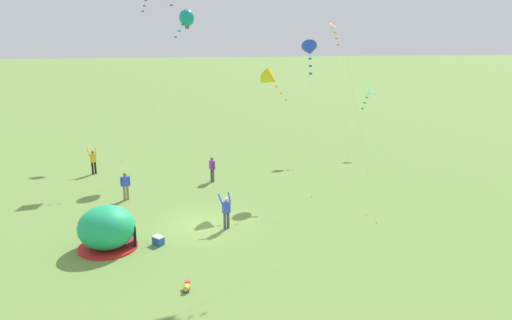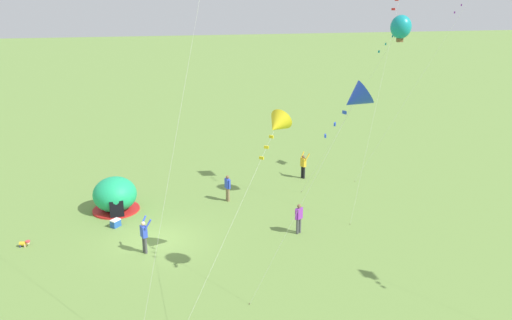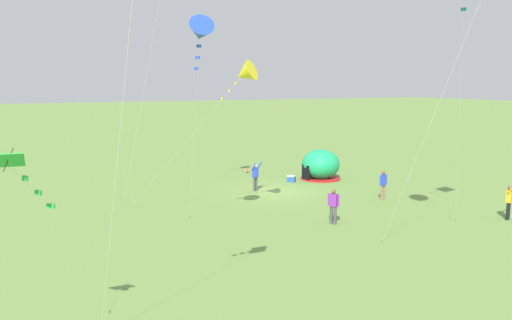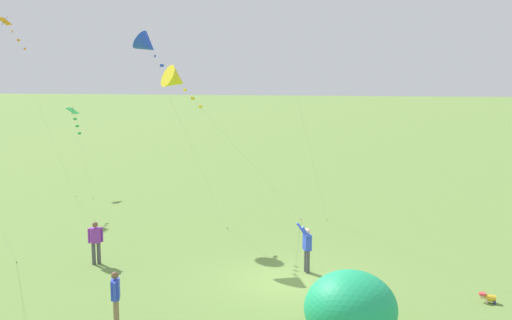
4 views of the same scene
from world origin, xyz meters
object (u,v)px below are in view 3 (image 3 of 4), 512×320
object	(u,v)px
toddler_crawling	(246,170)
person_far_back	(383,184)
cooler_box	(291,179)
person_with_toddler	(333,204)
popup_tent	(321,165)
person_watching_sky	(255,175)
person_center_field	(509,200)
kite_green	(19,173)
kite_yellow	(245,74)
kite_blue	(200,32)

from	to	relation	value
toddler_crawling	person_far_back	xyz separation A→B (m)	(-3.62, 11.43, 0.79)
cooler_box	person_with_toddler	distance (m)	10.37
cooler_box	person_far_back	xyz separation A→B (m)	(-2.26, 6.87, 0.74)
popup_tent	person_with_toddler	size ratio (longest dim) A/B	1.63
popup_tent	person_watching_sky	world-z (taller)	popup_tent
toddler_crawling	person_watching_sky	world-z (taller)	person_watching_sky
person_center_field	person_far_back	size ratio (longest dim) A/B	1.10
popup_tent	person_with_toddler	distance (m)	11.33
toddler_crawling	kite_green	distance (m)	26.72
kite_yellow	person_watching_sky	bearing A→B (deg)	-119.17
cooler_box	toddler_crawling	xyz separation A→B (m)	(1.35, -4.56, -0.04)
person_far_back	toddler_crawling	bearing A→B (deg)	-72.44
popup_tent	kite_blue	xyz separation A→B (m)	(12.07, 9.79, 7.78)
popup_tent	kite_yellow	size ratio (longest dim) A/B	0.36
kite_blue	toddler_crawling	bearing A→B (deg)	-120.28
cooler_box	kite_green	world-z (taller)	kite_green
popup_tent	person_watching_sky	size ratio (longest dim) A/B	1.49
person_far_back	kite_blue	distance (m)	14.58
cooler_box	kite_yellow	xyz separation A→B (m)	(6.77, 7.51, 6.95)
cooler_box	person_watching_sky	world-z (taller)	person_watching_sky
person_center_field	kite_green	xyz separation A→B (m)	(21.75, 4.03, 3.73)
person_far_back	person_center_field	bearing A→B (deg)	115.82
popup_tent	person_far_back	bearing A→B (deg)	89.16
person_watching_sky	toddler_crawling	bearing A→B (deg)	-108.92
person_watching_sky	kite_blue	bearing A→B (deg)	52.62
cooler_box	toddler_crawling	bearing A→B (deg)	-73.47
toddler_crawling	person_center_field	xyz separation A→B (m)	(-6.53, 17.45, 0.82)
kite_blue	person_watching_sky	bearing A→B (deg)	-127.38
kite_green	kite_yellow	xyz separation A→B (m)	(-9.81, -9.41, 2.45)
person_with_toddler	person_far_back	bearing A→B (deg)	-151.22
cooler_box	person_with_toddler	xyz separation A→B (m)	(3.16, 9.85, 0.74)
toddler_crawling	person_watching_sky	distance (m)	6.52
popup_tent	toddler_crawling	xyz separation A→B (m)	(3.72, -4.52, -0.82)
person_watching_sky	kite_blue	world-z (taller)	kite_blue
person_watching_sky	person_with_toddler	size ratio (longest dim) A/B	1.10
cooler_box	person_far_back	distance (m)	7.27
person_far_back	person_with_toddler	distance (m)	6.19
kite_yellow	person_with_toddler	bearing A→B (deg)	147.04
kite_green	cooler_box	bearing A→B (deg)	-134.41
person_with_toddler	kite_yellow	world-z (taller)	kite_yellow
popup_tent	person_center_field	distance (m)	13.23
person_center_field	kite_green	world-z (taller)	kite_green
cooler_box	person_with_toddler	world-z (taller)	person_with_toddler
toddler_crawling	kite_blue	world-z (taller)	kite_blue
person_with_toddler	kite_green	xyz separation A→B (m)	(13.41, 7.07, 3.76)
cooler_box	kite_blue	xyz separation A→B (m)	(9.71, 9.75, 8.55)
kite_green	toddler_crawling	bearing A→B (deg)	-125.33
person_with_toddler	kite_yellow	bearing A→B (deg)	-32.96
person_with_toddler	kite_blue	size ratio (longest dim) A/B	0.18
popup_tent	person_watching_sky	distance (m)	6.03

